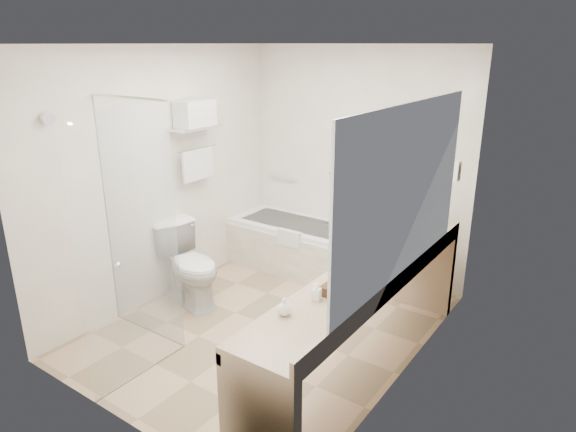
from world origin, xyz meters
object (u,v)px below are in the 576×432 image
Objects in this scene: toilet at (190,265)px; water_bottle_left at (378,240)px; vanity_counter at (364,301)px; amenity_basket at (336,292)px; bathtub at (299,246)px.

water_bottle_left is at bearing -61.26° from toilet.
amenity_basket is (-0.02, -0.41, 0.24)m from vanity_counter.
toilet is at bearing 165.81° from amenity_basket.
bathtub is 8.07× the size of water_bottle_left.
vanity_counter is 0.61m from water_bottle_left.
bathtub is 2.09m from vanity_counter.
toilet is 4.09× the size of water_bottle_left.
water_bottle_left is at bearing -32.34° from bathtub.
vanity_counter is (1.52, -1.39, 0.36)m from bathtub.
toilet is 1.96m from water_bottle_left.
vanity_counter is at bearing 87.44° from amenity_basket.
vanity_counter is 3.34× the size of toilet.
amenity_basket is (1.96, -0.49, 0.49)m from toilet.
water_bottle_left is (1.38, -0.87, 0.66)m from bathtub.
bathtub is at bearing 137.65° from vanity_counter.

